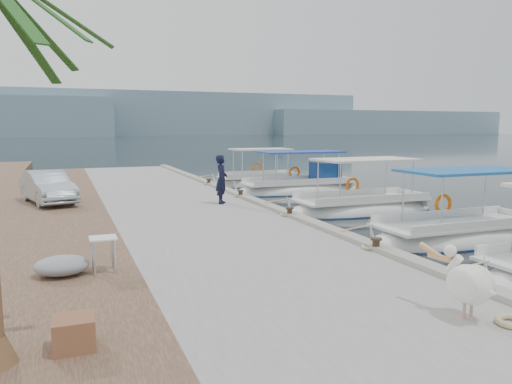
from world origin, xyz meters
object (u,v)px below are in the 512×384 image
Objects in this scene: fishing_caique_d at (299,189)px; parked_car at (48,187)px; fishing_caique_c at (361,209)px; fishing_caique_e at (258,184)px; pelican at (467,282)px; fishing_caique_b at (459,237)px; fisherman at (222,179)px.

parked_car is at bearing -168.12° from fishing_caique_d.
fishing_caique_c is 10.37m from fishing_caique_e.
fishing_caique_b is at bearing 47.41° from pelican.
fisherman is at bearing 90.45° from pelican.
fishing_caique_e is (-0.42, 15.96, 0.00)m from fishing_caique_b.
fisherman is (-5.99, -5.24, 1.27)m from fishing_caique_d.
pelican is (-5.42, -5.90, 0.95)m from fishing_caique_b.
fishing_caique_b is at bearing -92.20° from fishing_caique_d.
fisherman is (-5.11, -9.06, 1.34)m from fishing_caique_e.
fisherman reaches higher than fishing_caique_c.
pelican is at bearing -102.90° from fishing_caique_e.
fishing_caique_c is 12.79m from pelican.
fishing_caique_c is 0.92× the size of fishing_caique_d.
fishing_caique_e is (-0.88, 3.81, -0.06)m from fishing_caique_d.
fishing_caique_c is 12.68m from parked_car.
fishing_caique_b is 12.16m from fishing_caique_d.
fisherman reaches higher than fishing_caique_b.
fishing_caique_c is at bearing -78.61° from fisherman.
parked_car is (-12.41, -2.61, 0.95)m from fishing_caique_d.
fisherman is at bearing -37.99° from parked_car.
parked_car is at bearing 112.88° from pelican.
fisherman reaches higher than parked_car.
fisherman is (-0.10, 12.80, 0.39)m from pelican.
pelican is (-5.50, -11.51, 0.95)m from fishing_caique_c.
fishing_caique_c and fishing_caique_d have the same top height.
fishing_caique_c is 3.54× the size of fisherman.
pelican is at bearing -108.08° from fishing_caique_d.
fisherman is at bearing -138.80° from fishing_caique_d.
fishing_caique_d is at bearing -24.36° from fisherman.
fishing_caique_c is 4.72× the size of pelican.
fishing_caique_b is at bearing -116.90° from fisherman.
fisherman is at bearing -119.41° from fishing_caique_e.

